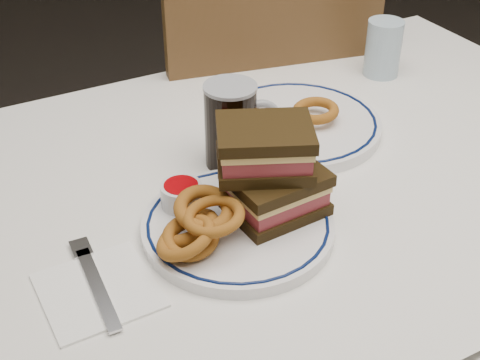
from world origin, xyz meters
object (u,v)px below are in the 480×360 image
main_plate (238,226)px  far_plate (296,124)px  beer_mug (232,124)px  chair_far (255,118)px  reuben_sandwich (271,170)px

main_plate → far_plate: size_ratio=0.91×
beer_mug → main_plate: bearing=-115.3°
main_plate → chair_far: bearing=58.4°
chair_far → far_plate: bearing=-109.5°
reuben_sandwich → beer_mug: size_ratio=1.15×
main_plate → far_plate: far_plate is taller
beer_mug → far_plate: (0.15, 0.04, -0.06)m
reuben_sandwich → far_plate: reuben_sandwich is taller
chair_far → reuben_sandwich: size_ratio=6.25×
main_plate → reuben_sandwich: (0.05, 0.01, 0.07)m
chair_far → beer_mug: size_ratio=7.17×
chair_far → reuben_sandwich: (-0.31, -0.58, 0.29)m
chair_far → beer_mug: chair_far is taller
reuben_sandwich → chair_far: bearing=62.2°
reuben_sandwich → far_plate: (0.17, 0.20, -0.07)m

